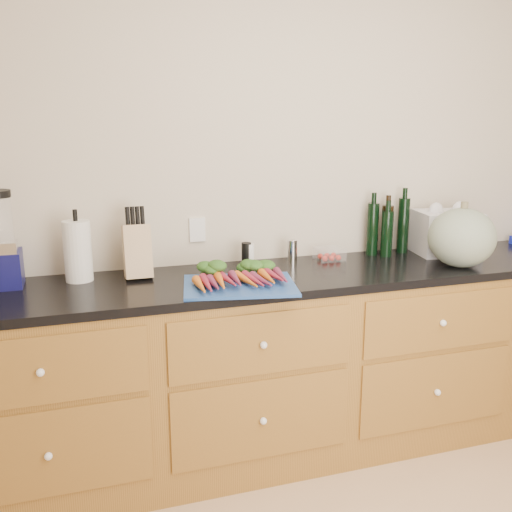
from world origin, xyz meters
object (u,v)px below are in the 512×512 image
object	(u,v)px
cutting_board	(240,285)
knife_block	(137,251)
squash	(462,238)
carrots	(237,277)
tomato_box	(329,254)
paper_towel	(78,251)

from	to	relation	value
cutting_board	knife_block	bearing A→B (deg)	143.74
squash	knife_block	size ratio (longest dim) A/B	1.34
cutting_board	carrots	world-z (taller)	carrots
cutting_board	squash	xyz separation A→B (m)	(1.16, 0.01, 0.14)
cutting_board	squash	world-z (taller)	squash
cutting_board	tomato_box	distance (m)	0.67
cutting_board	tomato_box	size ratio (longest dim) A/B	3.39
carrots	squash	size ratio (longest dim) A/B	1.22
knife_block	paper_towel	bearing A→B (deg)	175.66
squash	paper_towel	size ratio (longest dim) A/B	1.19
carrots	knife_block	distance (m)	0.49
carrots	squash	xyz separation A→B (m)	(1.16, -0.03, 0.11)
cutting_board	carrots	distance (m)	0.05
squash	knife_block	xyz separation A→B (m)	(-1.57, 0.29, -0.03)
paper_towel	tomato_box	distance (m)	1.26
carrots	knife_block	bearing A→B (deg)	147.44
paper_towel	knife_block	size ratio (longest dim) A/B	1.13
carrots	tomato_box	bearing A→B (deg)	26.41
squash	paper_towel	bearing A→B (deg)	170.42
cutting_board	paper_towel	distance (m)	0.76
paper_towel	tomato_box	bearing A→B (deg)	0.46
cutting_board	knife_block	size ratio (longest dim) A/B	1.98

